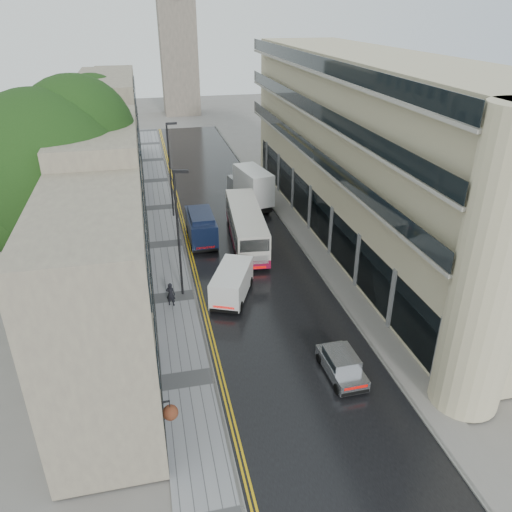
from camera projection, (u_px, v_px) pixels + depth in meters
name	position (u px, v px, depth m)	size (l,w,h in m)	color
road	(238.00, 238.00, 41.20)	(9.00, 85.00, 0.02)	black
left_sidewalk	(167.00, 244.00, 40.02)	(2.70, 85.00, 0.12)	gray
right_sidewalk	(301.00, 232.00, 42.25)	(1.80, 85.00, 0.12)	slate
old_shop_row	(112.00, 167.00, 38.80)	(4.50, 56.00, 12.00)	gray
modern_block	(370.00, 152.00, 38.79)	(8.00, 40.00, 14.00)	#C3B891
tree_near	(51.00, 203.00, 29.06)	(10.56, 10.56, 13.89)	black
tree_far	(78.00, 156.00, 40.76)	(9.24, 9.24, 12.46)	black
cream_bus	(236.00, 243.00, 37.12)	(2.35, 10.32, 2.82)	beige
white_lorry	(248.00, 193.00, 45.56)	(2.11, 7.03, 3.69)	white
silver_hatchback	(338.00, 382.00, 24.48)	(1.55, 3.53, 1.33)	#ABABB0
white_van	(212.00, 294.00, 31.23)	(1.94, 4.53, 2.05)	white
navy_van	(192.00, 236.00, 38.45)	(2.06, 5.16, 2.63)	black
pedestrian	(171.00, 294.00, 31.46)	(0.59, 0.38, 1.61)	black
lamp_post_near	(178.00, 236.00, 31.18)	(0.95, 0.21, 8.43)	black
lamp_post_far	(170.00, 171.00, 43.44)	(0.93, 0.21, 8.31)	black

